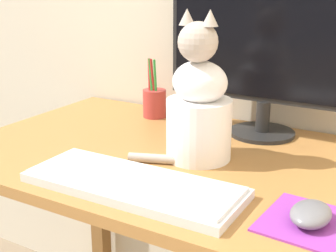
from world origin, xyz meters
The scene contains 7 objects.
desk centered at (0.00, 0.00, 0.62)m, with size 1.13×0.66×0.74m.
monitor centered at (0.08, 0.23, 0.97)m, with size 0.53×0.17×0.43m.
keyboard centered at (-0.03, -0.21, 0.75)m, with size 0.44×0.17×0.02m.
mousepad_right centered at (0.32, -0.17, 0.74)m, with size 0.19×0.17×0.00m.
computer_mouse_right centered at (0.30, -0.18, 0.76)m, with size 0.07×0.10×0.03m.
cat centered at (0.01, 0.00, 0.86)m, with size 0.20×0.18×0.33m.
pen_cup centered at (-0.25, 0.23, 0.78)m, with size 0.07×0.07×0.17m.
Camera 1 is at (0.45, -0.89, 1.13)m, focal length 50.00 mm.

